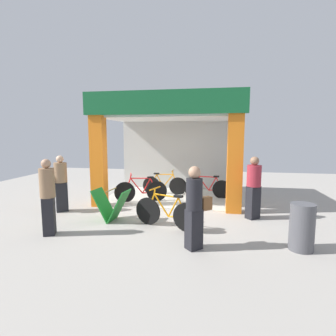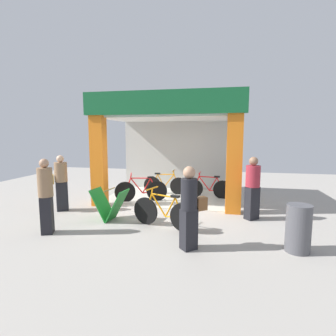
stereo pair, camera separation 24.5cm
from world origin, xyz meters
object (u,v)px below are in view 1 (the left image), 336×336
(pedestrian_1, at_px, (254,187))
(pedestrian_3, at_px, (48,196))
(bicycle_parked_0, at_px, (167,212))
(pedestrian_0, at_px, (195,207))
(trash_bin, at_px, (302,227))
(bicycle_inside_1, at_px, (164,185))
(bicycle_inside_2, at_px, (141,190))
(pedestrian_2, at_px, (60,183))
(bicycle_inside_0, at_px, (208,188))
(sandwich_board_sign, at_px, (112,205))

(pedestrian_1, bearing_deg, pedestrian_3, -157.18)
(pedestrian_1, height_order, pedestrian_3, pedestrian_3)
(bicycle_parked_0, distance_m, pedestrian_3, 2.71)
(pedestrian_0, xyz_separation_m, trash_bin, (2.06, 0.29, -0.39))
(bicycle_inside_1, distance_m, bicycle_parked_0, 3.57)
(bicycle_inside_2, bearing_deg, bicycle_parked_0, -60.92)
(bicycle_inside_1, height_order, pedestrian_1, pedestrian_1)
(pedestrian_0, bearing_deg, pedestrian_2, 155.09)
(pedestrian_1, xyz_separation_m, pedestrian_2, (-5.42, -0.28, -0.01))
(bicycle_inside_0, relative_size, pedestrian_0, 1.01)
(bicycle_parked_0, height_order, pedestrian_3, pedestrian_3)
(pedestrian_2, bearing_deg, bicycle_inside_0, 29.76)
(pedestrian_1, distance_m, trash_bin, 2.01)
(pedestrian_1, xyz_separation_m, trash_bin, (0.65, -1.86, -0.41))
(bicycle_parked_0, relative_size, sandwich_board_sign, 1.75)
(pedestrian_2, bearing_deg, trash_bin, -14.52)
(bicycle_inside_2, height_order, pedestrian_2, pedestrian_2)
(pedestrian_3, bearing_deg, bicycle_parked_0, 18.69)
(pedestrian_0, bearing_deg, trash_bin, 8.11)
(sandwich_board_sign, height_order, trash_bin, trash_bin)
(pedestrian_2, distance_m, trash_bin, 6.29)
(bicycle_inside_0, bearing_deg, pedestrian_2, -150.24)
(bicycle_parked_0, distance_m, pedestrian_0, 1.36)
(bicycle_inside_0, bearing_deg, trash_bin, -64.32)
(sandwich_board_sign, distance_m, trash_bin, 4.42)
(bicycle_inside_0, bearing_deg, bicycle_inside_1, 169.80)
(bicycle_inside_2, xyz_separation_m, pedestrian_0, (2.01, -3.33, 0.47))
(bicycle_inside_0, bearing_deg, sandwich_board_sign, -129.24)
(bicycle_parked_0, distance_m, trash_bin, 2.90)
(bicycle_inside_0, xyz_separation_m, pedestrian_3, (-3.42, -4.07, 0.51))
(bicycle_inside_1, xyz_separation_m, pedestrian_2, (-2.57, -2.67, 0.49))
(bicycle_inside_2, bearing_deg, pedestrian_0, -58.82)
(bicycle_inside_0, height_order, sandwich_board_sign, bicycle_inside_0)
(bicycle_inside_2, relative_size, pedestrian_3, 0.97)
(bicycle_parked_0, bearing_deg, bicycle_inside_0, 74.47)
(bicycle_inside_0, xyz_separation_m, pedestrian_0, (-0.15, -4.25, 0.49))
(pedestrian_1, bearing_deg, pedestrian_0, -123.12)
(bicycle_inside_1, xyz_separation_m, pedestrian_3, (-1.82, -4.36, 0.51))
(bicycle_inside_1, bearing_deg, sandwich_board_sign, -103.81)
(pedestrian_3, distance_m, trash_bin, 5.34)
(pedestrian_3, bearing_deg, bicycle_inside_1, 67.38)
(bicycle_inside_2, distance_m, trash_bin, 5.08)
(bicycle_parked_0, distance_m, pedestrian_1, 2.46)
(pedestrian_0, xyz_separation_m, pedestrian_3, (-3.27, 0.18, 0.03))
(sandwich_board_sign, distance_m, pedestrian_0, 2.64)
(trash_bin, bearing_deg, bicycle_inside_0, 115.68)
(pedestrian_1, bearing_deg, bicycle_inside_2, 160.97)
(bicycle_inside_0, relative_size, bicycle_parked_0, 1.00)
(pedestrian_1, xyz_separation_m, pedestrian_3, (-4.67, -1.97, 0.01))
(pedestrian_0, distance_m, trash_bin, 2.11)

